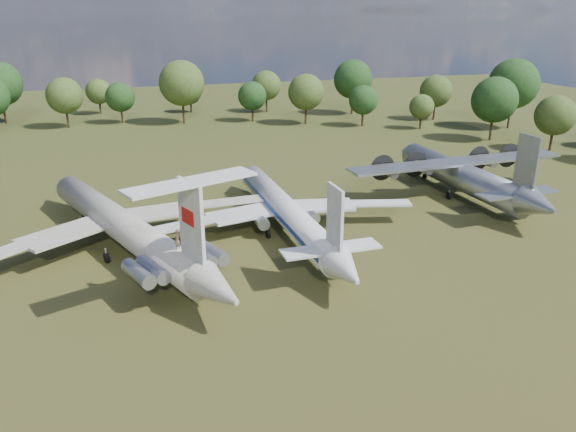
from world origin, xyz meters
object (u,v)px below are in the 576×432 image
object	(u,v)px
il62_airliner	(123,231)
person_on_il62	(177,239)
tu104_jet	(286,216)
an12_transport	(460,179)

from	to	relation	value
il62_airliner	person_on_il62	xyz separation A→B (m)	(4.79, -12.33, 3.32)
tu104_jet	person_on_il62	xyz separation A→B (m)	(-14.11, -12.32, 3.52)
il62_airliner	person_on_il62	world-z (taller)	person_on_il62
il62_airliner	an12_transport	world-z (taller)	an12_transport
an12_transport	person_on_il62	world-z (taller)	person_on_il62
person_on_il62	an12_transport	bearing A→B (deg)	162.59
tu104_jet	an12_transport	xyz separation A→B (m)	(28.18, 6.43, 0.32)
tu104_jet	an12_transport	distance (m)	28.91
an12_transport	tu104_jet	bearing A→B (deg)	-169.39
tu104_jet	an12_transport	world-z (taller)	an12_transport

